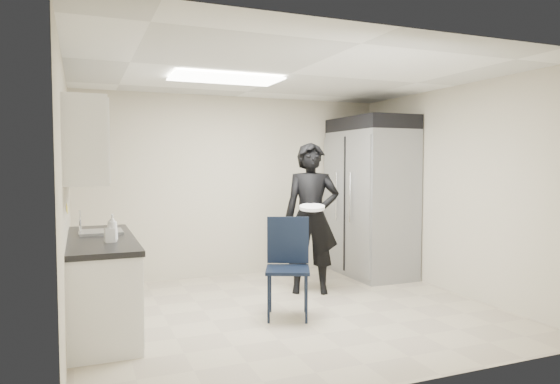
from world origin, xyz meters
name	(u,v)px	position (x,y,z in m)	size (l,w,h in m)	color
floor	(290,311)	(0.00, 0.00, 0.00)	(4.50, 4.50, 0.00)	#B1A58B
ceiling	(290,74)	(0.00, 0.00, 2.60)	(4.50, 4.50, 0.00)	white
back_wall	(236,186)	(0.00, 2.00, 1.30)	(4.50, 4.50, 0.00)	#BDB19C
left_wall	(65,200)	(-2.25, 0.00, 1.30)	(4.00, 4.00, 0.00)	#BDB19C
right_wall	(454,190)	(2.25, 0.00, 1.30)	(4.00, 4.00, 0.00)	#BDB19C
ceiling_panel	(226,79)	(-0.60, 0.40, 2.57)	(1.20, 0.60, 0.02)	white
lower_counter	(101,285)	(-1.95, 0.20, 0.43)	(0.60, 1.90, 0.86)	silver
countertop	(100,240)	(-1.95, 0.20, 0.89)	(0.64, 1.95, 0.05)	black
sink	(101,237)	(-1.93, 0.45, 0.87)	(0.42, 0.40, 0.14)	gray
faucet	(80,224)	(-2.13, 0.45, 1.02)	(0.02, 0.02, 0.24)	silver
upper_cabinets	(84,144)	(-2.08, 0.20, 1.83)	(0.35, 1.80, 0.75)	silver
towel_dispenser	(78,165)	(-2.14, 1.35, 1.62)	(0.22, 0.30, 0.35)	black
notice_sticker_left	(67,208)	(-2.24, 0.10, 1.22)	(0.00, 0.12, 0.07)	yellow
notice_sticker_right	(67,210)	(-2.24, 0.30, 1.18)	(0.00, 0.12, 0.07)	yellow
commercial_fridge	(370,203)	(1.83, 1.27, 1.05)	(0.80, 1.35, 2.10)	gray
fridge_compressor	(371,124)	(1.83, 1.27, 2.20)	(0.80, 1.35, 0.20)	black
folding_chair	(288,270)	(-0.10, -0.19, 0.51)	(0.46, 0.46, 1.02)	black
man_tuxedo	(311,218)	(0.57, 0.65, 0.95)	(0.69, 0.46, 1.89)	black
bucket_lid	(312,207)	(0.47, 0.42, 1.10)	(0.31, 0.31, 0.04)	white
soap_bottle_a	(112,228)	(-1.85, -0.16, 1.04)	(0.10, 0.10, 0.26)	white
soap_bottle_b	(110,232)	(-1.88, -0.18, 1.01)	(0.09, 0.09, 0.20)	#AFAFBC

